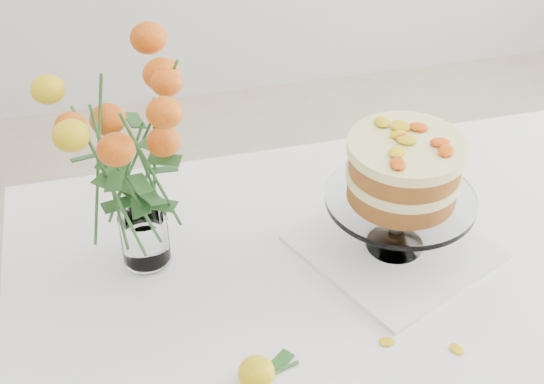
# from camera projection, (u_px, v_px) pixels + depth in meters

# --- Properties ---
(table) EXTENTS (1.43, 0.93, 0.76)m
(table) POSITION_uv_depth(u_px,v_px,m) (426.00, 318.00, 1.33)
(table) COLOR tan
(table) RESTS_ON ground
(napkin) EXTENTS (0.39, 0.39, 0.01)m
(napkin) POSITION_uv_depth(u_px,v_px,m) (394.00, 247.00, 1.35)
(napkin) COLOR white
(napkin) RESTS_ON table
(cake_stand) EXTENTS (0.26, 0.26, 0.23)m
(cake_stand) POSITION_uv_depth(u_px,v_px,m) (403.00, 176.00, 1.25)
(cake_stand) COLOR white
(cake_stand) RESTS_ON napkin
(rose_vase) EXTENTS (0.29, 0.29, 0.42)m
(rose_vase) POSITION_uv_depth(u_px,v_px,m) (132.00, 147.00, 1.18)
(rose_vase) COLOR white
(rose_vase) RESTS_ON table
(loose_rose_near) EXTENTS (0.10, 0.06, 0.05)m
(loose_rose_near) POSITION_uv_depth(u_px,v_px,m) (257.00, 373.00, 1.11)
(loose_rose_near) COLOR yellow
(loose_rose_near) RESTS_ON table
(stray_petal_a) EXTENTS (0.03, 0.02, 0.00)m
(stray_petal_a) POSITION_uv_depth(u_px,v_px,m) (387.00, 342.00, 1.18)
(stray_petal_a) COLOR yellow
(stray_petal_a) RESTS_ON table
(stray_petal_b) EXTENTS (0.03, 0.02, 0.00)m
(stray_petal_b) POSITION_uv_depth(u_px,v_px,m) (457.00, 349.00, 1.17)
(stray_petal_b) COLOR yellow
(stray_petal_b) RESTS_ON table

